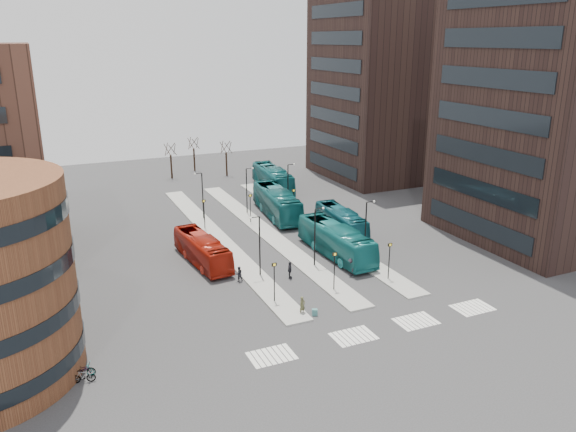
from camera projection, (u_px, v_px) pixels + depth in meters
name	position (u px, v px, depth m)	size (l,w,h in m)	color
ground	(393.00, 358.00, 41.16)	(160.00, 160.00, 0.00)	#2C2C2E
island_left	(218.00, 238.00, 65.66)	(2.50, 45.00, 0.15)	gray
island_mid	(265.00, 232.00, 68.01)	(2.50, 45.00, 0.15)	gray
island_right	(310.00, 225.00, 70.35)	(2.50, 45.00, 0.15)	gray
suitcase	(315.00, 312.00, 47.51)	(0.45, 0.36, 0.56)	#1C1C9D
red_bus	(202.00, 249.00, 58.27)	(2.51, 10.73, 2.99)	#A21A0C
teal_bus_a	(336.00, 240.00, 60.20)	(2.89, 12.36, 3.44)	#15696B
teal_bus_b	(277.00, 202.00, 73.74)	(3.10, 13.25, 3.69)	#12575A
teal_bus_c	(341.00, 221.00, 67.55)	(2.47, 10.57, 2.94)	#135460
teal_bus_d	(273.00, 178.00, 86.62)	(3.00, 12.82, 3.57)	#135C60
traveller	(302.00, 305.00, 47.54)	(0.59, 0.39, 1.62)	#4B4B2D
commuter_a	(239.00, 274.00, 54.02)	(0.74, 0.58, 1.52)	black
commuter_b	(290.00, 270.00, 54.73)	(1.00, 0.41, 1.70)	black
commuter_c	(351.00, 267.00, 55.31)	(1.18, 0.68, 1.83)	black
bicycle_near	(82.00, 369.00, 38.94)	(0.66, 1.89, 0.99)	gray
bicycle_mid	(83.00, 376.00, 38.13)	(0.46, 1.62, 0.97)	gray
bicycle_far	(82.00, 371.00, 38.85)	(0.55, 1.57, 0.82)	gray
crosswalk_stripes	(383.00, 329.00, 45.32)	(22.35, 2.40, 0.01)	silver
tower_near	(557.00, 108.00, 63.04)	(20.12, 20.00, 30.00)	black
tower_far	(387.00, 86.00, 92.60)	(20.12, 20.00, 30.00)	black
sign_poles	(286.00, 231.00, 61.06)	(12.45, 22.12, 3.65)	black
lamp_posts	(276.00, 208.00, 65.46)	(14.04, 20.24, 6.12)	black
bare_trees	(197.00, 159.00, 95.87)	(10.97, 8.14, 5.90)	black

